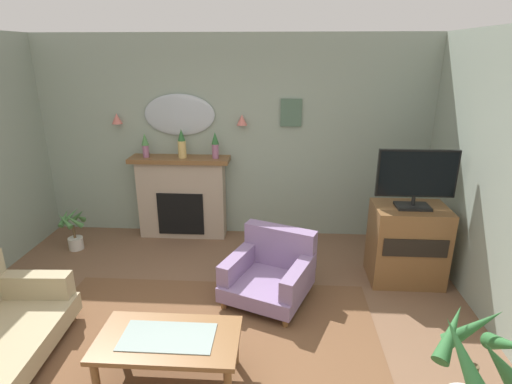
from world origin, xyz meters
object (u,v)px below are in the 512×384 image
mantel_vase_centre (182,144)px  wall_sconce_right (242,120)px  tv_flatscreen (416,177)px  armchair_beside_couch (271,270)px  tv_cabinet (407,244)px  mantel_vase_right (215,144)px  framed_picture (291,113)px  wall_sconce_left (117,119)px  potted_plant_corner_palm (471,379)px  coffee_table (168,343)px  mantel_vase_left (145,144)px  potted_plant_small_fern (74,229)px  wall_mirror (179,115)px  fireplace (182,198)px

mantel_vase_centre → wall_sconce_right: size_ratio=2.80×
tv_flatscreen → armchair_beside_couch: bearing=-164.8°
tv_cabinet → tv_flatscreen: bearing=-90.0°
mantel_vase_right → framed_picture: bearing=10.2°
mantel_vase_centre → wall_sconce_right: bearing=8.5°
mantel_vase_centre → wall_sconce_left: bearing=172.4°
potted_plant_corner_palm → mantel_vase_centre: bearing=130.9°
wall_sconce_left → coffee_table: (1.38, -2.84, -1.28)m
mantel_vase_right → potted_plant_corner_palm: bearing=-54.3°
mantel_vase_left → wall_sconce_right: (1.30, 0.12, 0.32)m
wall_sconce_right → framed_picture: size_ratio=0.39×
wall_sconce_left → armchair_beside_couch: size_ratio=0.13×
armchair_beside_couch → tv_cabinet: tv_cabinet is taller
mantel_vase_right → wall_sconce_left: bearing=174.9°
coffee_table → potted_plant_small_fern: (-1.88, 2.23, -0.09)m
wall_mirror → tv_cabinet: (2.83, -1.17, -1.26)m
wall_mirror → armchair_beside_couch: size_ratio=0.91×
mantel_vase_right → potted_plant_small_fern: 2.19m
coffee_table → tv_cabinet: tv_cabinet is taller
fireplace → tv_cabinet: (2.83, -1.03, -0.12)m
wall_sconce_right → wall_sconce_left: bearing=180.0°
tv_cabinet → potted_plant_corner_palm: (-0.15, -2.02, 0.00)m
mantel_vase_right → potted_plant_small_fern: mantel_vase_right is taller
coffee_table → tv_flatscreen: bearing=36.6°
armchair_beside_couch → potted_plant_corner_palm: (1.38, -1.59, 0.15)m
armchair_beside_couch → tv_flatscreen: size_ratio=1.26×
coffee_table → tv_cabinet: size_ratio=1.22×
coffee_table → armchair_beside_couch: 1.50m
tv_cabinet → potted_plant_small_fern: size_ratio=1.58×
mantel_vase_centre → potted_plant_corner_palm: 4.10m
wall_mirror → wall_sconce_left: 0.85m
fireplace → wall_sconce_left: wall_sconce_left is taller
fireplace → mantel_vase_centre: size_ratio=3.47×
wall_sconce_right → armchair_beside_couch: (0.45, -1.56, -1.35)m
wall_sconce_left → tv_cabinet: 4.03m
mantel_vase_right → coffee_table: mantel_vase_right is taller
fireplace → framed_picture: size_ratio=3.78×
wall_mirror → potted_plant_corner_palm: size_ratio=1.02×
armchair_beside_couch → wall_sconce_right: bearing=106.0°
mantel_vase_left → tv_flatscreen: bearing=-17.3°
mantel_vase_left → wall_mirror: (0.45, 0.17, 0.37)m
potted_plant_small_fern → fireplace: bearing=21.3°
tv_flatscreen → wall_sconce_left: bearing=162.8°
mantel_vase_left → mantel_vase_centre: bearing=0.0°
mantel_vase_right → fireplace: bearing=176.8°
potted_plant_small_fern → coffee_table: bearing=-49.8°
wall_sconce_left → wall_sconce_right: 1.70m
framed_picture → armchair_beside_couch: bearing=-97.2°
fireplace → wall_mirror: 1.15m
mantel_vase_centre → coffee_table: bearing=-79.9°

